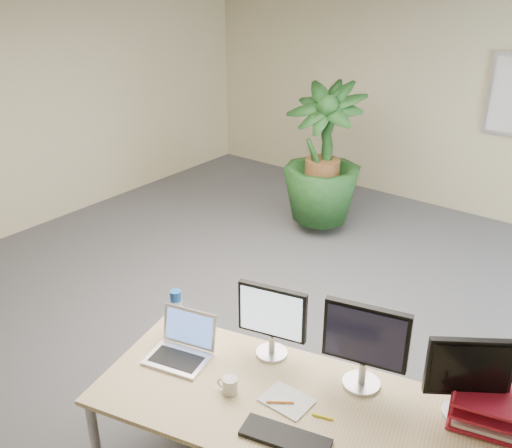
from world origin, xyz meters
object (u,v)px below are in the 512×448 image
Objects in this scene: monitor_right at (365,341)px; laptop at (182,346)px; desk at (300,415)px; monitor_left at (272,317)px; floor_plant at (322,171)px.

laptop is at bearing -156.93° from monitor_right.
desk is 5.00× the size of monitor_left.
desk is at bearing 13.63° from laptop.
floor_plant is (-1.90, 3.29, 0.10)m from desk.
monitor_right is at bearing 23.07° from laptop.
laptop is (-0.96, -0.41, -0.23)m from monitor_right.
floor_plant reaches higher than laptop.
desk is 4.51× the size of monitor_right.
monitor_left is 0.56m from laptop.
monitor_right is at bearing -55.01° from floor_plant.
floor_plant is at bearing 108.77° from laptop.
floor_plant reaches higher than monitor_right.
floor_plant is at bearing 116.86° from monitor_left.
floor_plant is 3.75m from monitor_right.
floor_plant is 3.67m from laptop.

